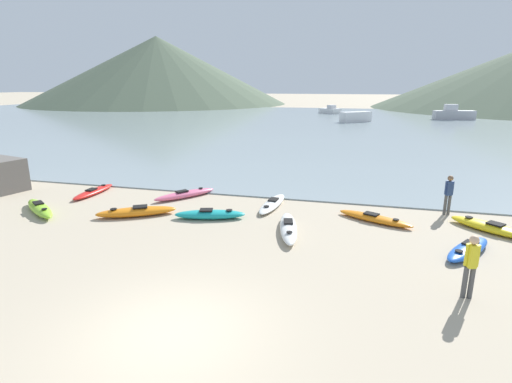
{
  "coord_description": "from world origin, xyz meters",
  "views": [
    {
      "loc": [
        3.63,
        -6.65,
        5.1
      ],
      "look_at": [
        -0.7,
        9.75,
        0.5
      ],
      "focal_mm": 28.0,
      "sensor_mm": 36.0,
      "label": 1
    }
  ],
  "objects": [
    {
      "name": "bay_water",
      "position": [
        0.0,
        45.51,
        0.03
      ],
      "size": [
        160.0,
        70.0,
        0.06
      ],
      "primitive_type": "cube",
      "color": "gray",
      "rests_on": "ground_plane"
    },
    {
      "name": "kayak_on_sand_9",
      "position": [
        -4.83,
        6.73,
        0.18
      ],
      "size": [
        3.06,
        2.18,
        0.4
      ],
      "color": "orange",
      "rests_on": "ground_plane"
    },
    {
      "name": "kayak_on_sand_8",
      "position": [
        0.13,
        9.34,
        0.13
      ],
      "size": [
        0.88,
        3.1,
        0.3
      ],
      "color": "white",
      "rests_on": "ground_plane"
    },
    {
      "name": "kayak_on_sand_7",
      "position": [
        -8.88,
        6.1,
        0.18
      ],
      "size": [
        2.89,
        2.3,
        0.41
      ],
      "color": "#8CCC2D",
      "rests_on": "ground_plane"
    },
    {
      "name": "moored_boat_2",
      "position": [
        16.28,
        57.04,
        0.82
      ],
      "size": [
        5.86,
        2.66,
        2.16
      ],
      "color": "#B2B2B7",
      "rests_on": "bay_water"
    },
    {
      "name": "kayak_on_sand_2",
      "position": [
        -1.88,
        7.18,
        0.17
      ],
      "size": [
        2.83,
        1.43,
        0.38
      ],
      "color": "teal",
      "rests_on": "ground_plane"
    },
    {
      "name": "far_hill_left",
      "position": [
        -48.1,
        90.25,
        8.32
      ],
      "size": [
        65.69,
        65.69,
        16.63
      ],
      "primitive_type": "cone",
      "color": "#4C5B47",
      "rests_on": "ground_plane"
    },
    {
      "name": "kayak_on_sand_4",
      "position": [
        7.06,
        6.1,
        0.15
      ],
      "size": [
        1.99,
        2.58,
        0.34
      ],
      "color": "blue",
      "rests_on": "ground_plane"
    },
    {
      "name": "person_near_foreground",
      "position": [
        6.39,
        3.2,
        0.94
      ],
      "size": [
        0.33,
        0.27,
        1.63
      ],
      "color": "#4C4C4C",
      "rests_on": "ground_plane"
    },
    {
      "name": "kayak_on_sand_6",
      "position": [
        -8.54,
        9.09,
        0.13
      ],
      "size": [
        0.63,
        2.88,
        0.3
      ],
      "color": "red",
      "rests_on": "ground_plane"
    },
    {
      "name": "person_near_waterline",
      "position": [
        7.13,
        10.06,
        0.92
      ],
      "size": [
        0.33,
        0.24,
        1.61
      ],
      "color": "#4C4C4C",
      "rests_on": "ground_plane"
    },
    {
      "name": "moored_boat_1",
      "position": [
        2.69,
        49.7,
        0.73
      ],
      "size": [
        4.27,
        3.96,
        1.35
      ],
      "color": "white",
      "rests_on": "bay_water"
    },
    {
      "name": "kayak_on_sand_1",
      "position": [
        4.33,
        8.45,
        0.13
      ],
      "size": [
        2.94,
        1.85,
        0.31
      ],
      "color": "orange",
      "rests_on": "ground_plane"
    },
    {
      "name": "kayak_on_sand_0",
      "position": [
        1.34,
        6.5,
        0.17
      ],
      "size": [
        1.27,
        3.24,
        0.37
      ],
      "color": "white",
      "rests_on": "ground_plane"
    },
    {
      "name": "ground_plane",
      "position": [
        0.0,
        0.0,
        0.0
      ],
      "size": [
        400.0,
        400.0,
        0.0
      ],
      "primitive_type": "plane",
      "color": "tan"
    },
    {
      "name": "kayak_on_sand_5",
      "position": [
        8.3,
        8.39,
        0.16
      ],
      "size": [
        2.71,
        2.44,
        0.36
      ],
      "color": "yellow",
      "rests_on": "ground_plane"
    },
    {
      "name": "moored_boat_3",
      "position": [
        -1.97,
        65.09,
        0.56
      ],
      "size": [
        4.07,
        3.95,
        1.44
      ],
      "color": "white",
      "rests_on": "bay_water"
    },
    {
      "name": "kayak_on_sand_3",
      "position": [
        -4.07,
        9.65,
        0.16
      ],
      "size": [
        2.3,
        2.81,
        0.36
      ],
      "color": "#E5668C",
      "rests_on": "ground_plane"
    }
  ]
}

